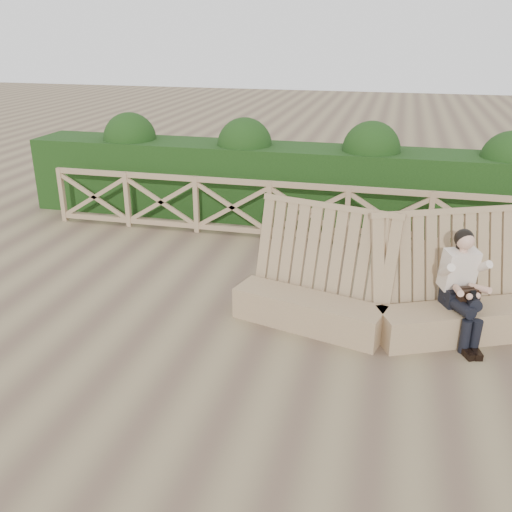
# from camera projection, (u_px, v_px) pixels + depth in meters

# --- Properties ---
(ground) EXTENTS (60.00, 60.00, 0.00)m
(ground) POSITION_uv_depth(u_px,v_px,m) (263.00, 332.00, 7.43)
(ground) COLOR brown
(ground) RESTS_ON ground
(bench) EXTENTS (3.91, 1.51, 1.56)m
(bench) POSITION_uv_depth(u_px,v_px,m) (381.00, 302.00, 7.37)
(bench) COLOR #8E7451
(bench) RESTS_ON ground
(woman) EXTENTS (0.61, 0.93, 1.43)m
(woman) POSITION_uv_depth(u_px,v_px,m) (462.00, 284.00, 7.05)
(woman) COLOR black
(woman) RESTS_ON ground
(guardrail) EXTENTS (10.10, 0.09, 1.10)m
(guardrail) POSITION_uv_depth(u_px,v_px,m) (307.00, 213.00, 10.37)
(guardrail) COLOR #907654
(guardrail) RESTS_ON ground
(hedge) EXTENTS (12.00, 1.20, 1.50)m
(hedge) POSITION_uv_depth(u_px,v_px,m) (317.00, 186.00, 11.38)
(hedge) COLOR black
(hedge) RESTS_ON ground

